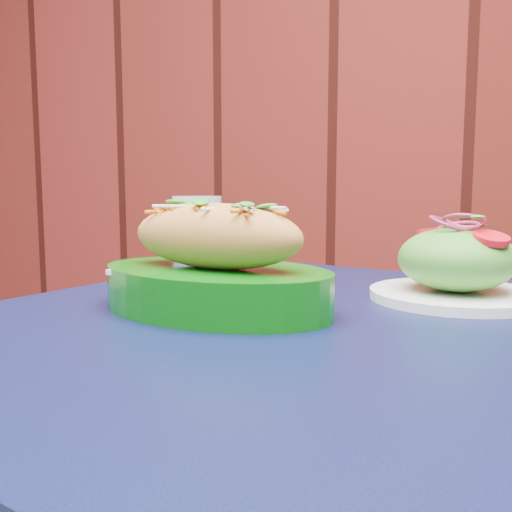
% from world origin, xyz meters
% --- Properties ---
extents(brick_wall, '(4.90, 0.04, 2.80)m').
position_xyz_m(brick_wall, '(0.00, 2.97, 1.40)').
color(brick_wall, '#4A130D').
rests_on(brick_wall, ground).
extents(cafe_table, '(0.93, 0.93, 0.75)m').
position_xyz_m(cafe_table, '(-0.07, 1.82, 0.66)').
color(cafe_table, black).
rests_on(cafe_table, ground).
extents(banh_mi_basket, '(0.31, 0.23, 0.13)m').
position_xyz_m(banh_mi_basket, '(-0.20, 1.82, 0.80)').
color(banh_mi_basket, '#065A0A').
rests_on(banh_mi_basket, cafe_table).
extents(salad_plate, '(0.22, 0.22, 0.11)m').
position_xyz_m(salad_plate, '(0.05, 2.00, 0.79)').
color(salad_plate, white).
rests_on(salad_plate, cafe_table).
extents(water_glass, '(0.08, 0.08, 0.13)m').
position_xyz_m(water_glass, '(-0.36, 2.05, 0.81)').
color(water_glass, silver).
rests_on(water_glass, cafe_table).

